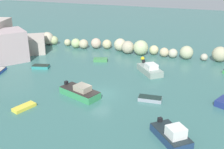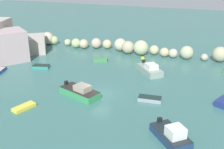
# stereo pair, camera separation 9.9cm
# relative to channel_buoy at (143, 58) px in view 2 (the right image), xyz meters

# --- Properties ---
(cove_water) EXTENTS (160.00, 160.00, 0.00)m
(cove_water) POSITION_rel_channel_buoy_xyz_m (-2.07, -15.39, -0.34)
(cove_water) COLOR #396B66
(cove_water) RESTS_ON ground
(rock_breakwater) EXTENTS (37.09, 4.04, 2.80)m
(rock_breakwater) POSITION_rel_channel_buoy_xyz_m (-4.21, 3.56, 0.83)
(rock_breakwater) COLOR #BBB096
(rock_breakwater) RESTS_ON ground
(channel_buoy) EXTENTS (0.67, 0.67, 0.67)m
(channel_buoy) POSITION_rel_channel_buoy_xyz_m (0.00, 0.00, 0.00)
(channel_buoy) COLOR gold
(channel_buoy) RESTS_ON cove_water
(moored_boat_0) EXTENTS (2.95, 1.94, 0.55)m
(moored_boat_0) POSITION_rel_channel_buoy_xyz_m (-14.90, -9.55, -0.06)
(moored_boat_0) COLOR teal
(moored_boat_0) RESTS_ON cove_water
(moored_boat_2) EXTENTS (1.71, 3.01, 0.47)m
(moored_boat_2) POSITION_rel_channel_buoy_xyz_m (-20.04, -13.31, -0.09)
(moored_boat_2) COLOR blue
(moored_boat_2) RESTS_ON cove_water
(moored_boat_4) EXTENTS (4.79, 5.18, 1.70)m
(moored_boat_4) POSITION_rel_channel_buoy_xyz_m (2.55, -5.81, 0.29)
(moored_boat_4) COLOR gray
(moored_boat_4) RESTS_ON cove_water
(moored_boat_5) EXTENTS (5.91, 4.04, 1.67)m
(moored_boat_5) POSITION_rel_channel_buoy_xyz_m (-4.29, -16.80, 0.28)
(moored_boat_5) COLOR #348C55
(moored_boat_5) RESTS_ON cove_water
(moored_boat_6) EXTENTS (4.58, 4.82, 1.87)m
(moored_boat_6) POSITION_rel_channel_buoy_xyz_m (8.29, -22.67, 0.31)
(moored_boat_6) COLOR navy
(moored_boat_6) RESTS_ON cove_water
(moored_boat_7) EXTENTS (1.99, 2.96, 0.39)m
(moored_boat_7) POSITION_rel_channel_buoy_xyz_m (-9.16, -22.07, -0.14)
(moored_boat_7) COLOR yellow
(moored_boat_7) RESTS_ON cove_water
(moored_boat_9) EXTENTS (2.68, 1.91, 0.54)m
(moored_boat_9) POSITION_rel_channel_buoy_xyz_m (-6.91, -3.02, -0.07)
(moored_boat_9) COLOR #3C8348
(moored_boat_9) RESTS_ON cove_water
(moored_boat_10) EXTENTS (3.00, 1.46, 0.54)m
(moored_boat_10) POSITION_rel_channel_buoy_xyz_m (4.55, -15.07, -0.07)
(moored_boat_10) COLOR gray
(moored_boat_10) RESTS_ON cove_water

